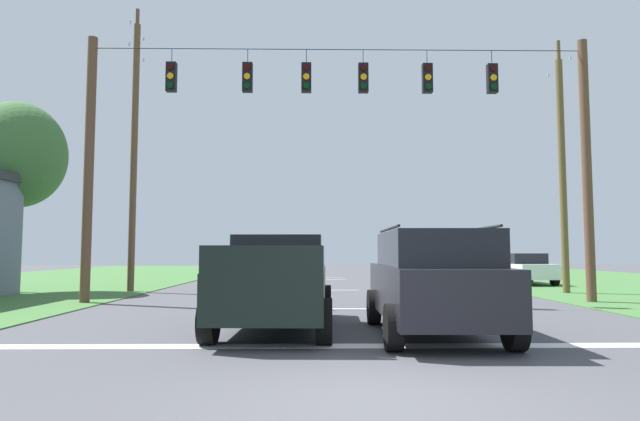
{
  "coord_description": "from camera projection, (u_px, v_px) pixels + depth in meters",
  "views": [
    {
      "loc": [
        -0.73,
        -5.92,
        1.6
      ],
      "look_at": [
        -0.44,
        12.46,
        3.0
      ],
      "focal_mm": 30.43,
      "sensor_mm": 36.0,
      "label": 1
    }
  ],
  "objects": [
    {
      "name": "pickup_truck",
      "position": [
        277.0,
        282.0,
        11.31
      ],
      "size": [
        2.41,
        5.46,
        1.95
      ],
      "color": "black",
      "rests_on": "ground"
    },
    {
      "name": "distant_car_crossing_white",
      "position": [
        523.0,
        268.0,
        26.56
      ],
      "size": [
        2.08,
        4.33,
        1.52
      ],
      "color": "silver",
      "rests_on": "ground"
    },
    {
      "name": "lane_dash_0",
      "position": [
        337.0,
        309.0,
        15.17
      ],
      "size": [
        2.5,
        0.15,
        0.01
      ],
      "primitive_type": "cube",
      "rotation": [
        0.0,
        0.0,
        1.57
      ],
      "color": "white",
      "rests_on": "ground"
    },
    {
      "name": "utility_pole_near_left",
      "position": [
        134.0,
        147.0,
        21.91
      ],
      "size": [
        0.27,
        1.89,
        11.59
      ],
      "color": "brown",
      "rests_on": "ground"
    },
    {
      "name": "lane_dash_1",
      "position": [
        329.0,
        290.0,
        22.55
      ],
      "size": [
        2.5,
        0.15,
        0.01
      ],
      "primitive_type": "cube",
      "rotation": [
        0.0,
        0.0,
        1.57
      ],
      "color": "white",
      "rests_on": "ground"
    },
    {
      "name": "lane_dash_3",
      "position": [
        323.0,
        278.0,
        33.25
      ],
      "size": [
        2.5,
        0.15,
        0.01
      ],
      "primitive_type": "cube",
      "rotation": [
        0.0,
        0.0,
        1.57
      ],
      "color": "white",
      "rests_on": "ground"
    },
    {
      "name": "stop_bar_stripe",
      "position": [
        354.0,
        346.0,
        9.19
      ],
      "size": [
        13.47,
        0.45,
        0.01
      ],
      "primitive_type": "cube",
      "color": "white",
      "rests_on": "ground"
    },
    {
      "name": "utility_pole_mid_right",
      "position": [
        562.0,
        169.0,
        21.08
      ],
      "size": [
        0.27,
        1.97,
        9.95
      ],
      "color": "brown",
      "rests_on": "ground"
    },
    {
      "name": "overhead_signal_span",
      "position": [
        338.0,
        147.0,
        17.28
      ],
      "size": [
        16.17,
        0.31,
        8.48
      ],
      "color": "brown",
      "rests_on": "ground"
    },
    {
      "name": "suv_black",
      "position": [
        433.0,
        280.0,
        10.35
      ],
      "size": [
        2.28,
        4.83,
        2.05
      ],
      "color": "black",
      "rests_on": "ground"
    },
    {
      "name": "lane_dash_2",
      "position": [
        324.0,
        280.0,
        31.07
      ],
      "size": [
        2.5,
        0.15,
        0.01
      ],
      "primitive_type": "cube",
      "rotation": [
        0.0,
        0.0,
        1.57
      ],
      "color": "white",
      "rests_on": "ground"
    },
    {
      "name": "ground_plane",
      "position": [
        379.0,
        401.0,
        5.79
      ],
      "size": [
        120.0,
        120.0,
        0.0
      ],
      "primitive_type": "plane",
      "color": "#47474C"
    },
    {
      "name": "tree_roadside_right",
      "position": [
        17.0,
        155.0,
        21.52
      ],
      "size": [
        3.71,
        3.71,
        7.56
      ],
      "color": "brown",
      "rests_on": "ground"
    }
  ]
}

